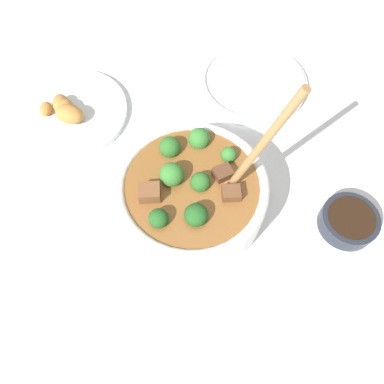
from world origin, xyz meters
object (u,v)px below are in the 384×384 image
at_px(condiment_bowl, 349,221).
at_px(food_plate, 69,112).
at_px(stew_bowl, 192,193).
at_px(empty_plate, 253,81).

relative_size(condiment_bowl, food_plate, 0.42).
xyz_separation_m(stew_bowl, condiment_bowl, (-0.21, 0.16, -0.03)).
height_order(condiment_bowl, empty_plate, condiment_bowl).
bearing_deg(condiment_bowl, empty_plate, -96.16).
distance_m(stew_bowl, food_plate, 0.32).
height_order(stew_bowl, food_plate, stew_bowl).
distance_m(stew_bowl, empty_plate, 0.32).
bearing_deg(stew_bowl, food_plate, -68.30).
height_order(condiment_bowl, food_plate, food_plate).
relative_size(empty_plate, food_plate, 0.99).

